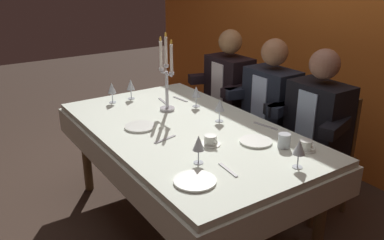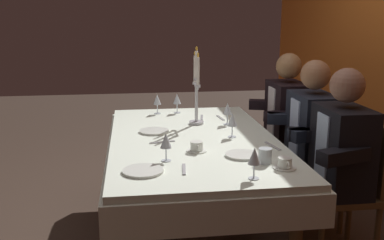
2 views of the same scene
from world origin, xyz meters
TOP-DOWN VIEW (x-y plane):
  - ground_plane at (0.00, 0.00)m, footprint 12.00×12.00m
  - back_wall at (0.00, 1.66)m, footprint 6.00×0.12m
  - dining_table at (0.00, 0.00)m, footprint 1.94×1.14m
  - candelabra at (-0.37, 0.08)m, footprint 0.19×0.11m
  - dinner_plate_0 at (-0.17, -0.25)m, footprint 0.21×0.21m
  - dinner_plate_1 at (0.44, 0.23)m, footprint 0.20×0.20m
  - dinner_plate_2 at (0.64, -0.36)m, footprint 0.22×0.22m
  - wine_glass_0 at (0.03, 0.26)m, footprint 0.07×0.07m
  - wine_glass_1 at (0.47, -0.22)m, footprint 0.07×0.07m
  - wine_glass_2 at (0.81, 0.20)m, footprint 0.07×0.07m
  - wine_glass_3 at (-0.77, -0.03)m, footprint 0.07×0.07m
  - wine_glass_4 at (-0.76, -0.19)m, footprint 0.07×0.07m
  - wine_glass_5 at (-0.32, 0.30)m, footprint 0.07×0.07m
  - water_tumbler_0 at (0.59, 0.32)m, footprint 0.08×0.08m
  - coffee_cup_0 at (0.32, -0.02)m, footprint 0.13×0.12m
  - coffee_cup_1 at (0.69, 0.40)m, footprint 0.13×0.12m
  - spoon_0 at (-0.56, 0.15)m, footprint 0.17×0.05m
  - fork_1 at (0.10, -0.22)m, footprint 0.05×0.17m
  - knife_2 at (0.28, 0.46)m, footprint 0.19×0.05m
  - fork_3 at (-0.53, 0.29)m, footprint 0.17×0.04m
  - spoon_4 at (0.63, -0.14)m, footprint 0.17×0.04m
  - seated_diner_0 at (-0.64, 0.89)m, footprint 0.63×0.48m
  - seated_diner_1 at (-0.10, 0.89)m, footprint 0.63×0.48m
  - seated_diner_2 at (0.38, 0.89)m, footprint 0.63×0.48m

SIDE VIEW (x-z plane):
  - ground_plane at x=0.00m, z-range 0.00..0.00m
  - dining_table at x=0.00m, z-range 0.25..0.99m
  - seated_diner_0 at x=-0.64m, z-range 0.12..1.36m
  - seated_diner_1 at x=-0.10m, z-range 0.12..1.36m
  - seated_diner_2 at x=0.38m, z-range 0.12..1.36m
  - spoon_0 at x=-0.56m, z-range 0.74..0.75m
  - fork_1 at x=0.10m, z-range 0.74..0.75m
  - knife_2 at x=0.28m, z-range 0.74..0.75m
  - fork_3 at x=-0.53m, z-range 0.74..0.75m
  - spoon_4 at x=0.63m, z-range 0.74..0.75m
  - dinner_plate_0 at x=-0.17m, z-range 0.74..0.75m
  - dinner_plate_1 at x=0.44m, z-range 0.74..0.75m
  - dinner_plate_2 at x=0.64m, z-range 0.74..0.75m
  - coffee_cup_0 at x=0.32m, z-range 0.74..0.80m
  - coffee_cup_1 at x=0.69m, z-range 0.74..0.80m
  - water_tumbler_0 at x=0.59m, z-range 0.74..0.83m
  - wine_glass_0 at x=0.03m, z-range 0.77..0.94m
  - wine_glass_1 at x=0.47m, z-range 0.77..0.94m
  - wine_glass_2 at x=0.81m, z-range 0.77..0.94m
  - wine_glass_4 at x=-0.76m, z-range 0.77..0.94m
  - wine_glass_5 at x=-0.32m, z-range 0.77..0.94m
  - wine_glass_3 at x=-0.77m, z-range 0.77..0.94m
  - candelabra at x=-0.37m, z-range 0.69..1.27m
  - back_wall at x=0.00m, z-range 0.00..2.70m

